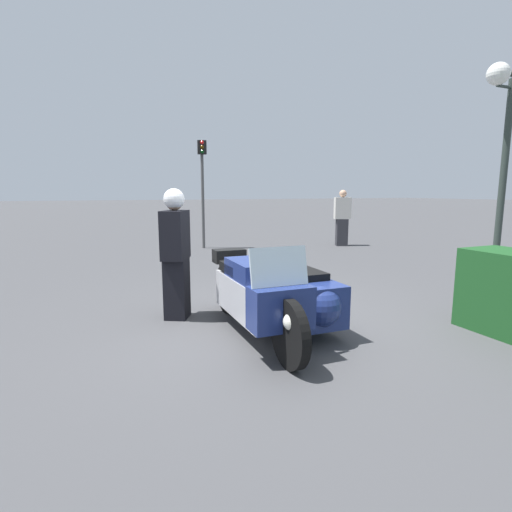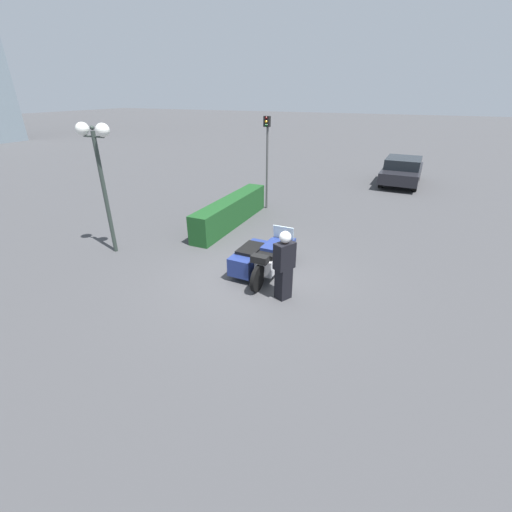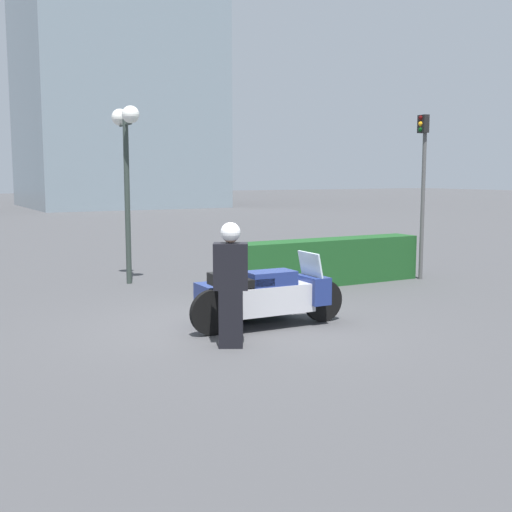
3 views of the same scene
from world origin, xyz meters
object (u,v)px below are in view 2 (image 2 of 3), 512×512
at_px(parked_car_background, 402,170).
at_px(officer_rider, 284,264).
at_px(twin_lamp_post, 97,153).
at_px(hedge_bush_curbside, 231,212).
at_px(traffic_light_near, 267,151).
at_px(police_motorcycle, 263,256).

bearing_deg(parked_car_background, officer_rider, 174.11).
bearing_deg(twin_lamp_post, parked_car_background, -30.60).
distance_m(hedge_bush_curbside, twin_lamp_post, 5.02).
bearing_deg(traffic_light_near, hedge_bush_curbside, -4.40).
xyz_separation_m(police_motorcycle, parked_car_background, (12.48, -2.94, 0.27)).
height_order(hedge_bush_curbside, twin_lamp_post, twin_lamp_post).
xyz_separation_m(police_motorcycle, traffic_light_near, (5.42, 2.14, 1.96)).
relative_size(twin_lamp_post, parked_car_background, 0.87).
bearing_deg(parked_car_background, hedge_bush_curbside, 151.95).
relative_size(hedge_bush_curbside, twin_lamp_post, 1.23).
height_order(police_motorcycle, parked_car_background, parked_car_background).
distance_m(hedge_bush_curbside, parked_car_background, 10.96).
bearing_deg(officer_rider, parked_car_background, 110.31).
bearing_deg(twin_lamp_post, hedge_bush_curbside, -31.32).
bearing_deg(officer_rider, hedge_bush_curbside, 159.76).
xyz_separation_m(twin_lamp_post, traffic_light_near, (6.10, -2.70, -0.63)).
height_order(traffic_light_near, parked_car_background, traffic_light_near).
relative_size(officer_rider, twin_lamp_post, 0.46).
bearing_deg(police_motorcycle, parked_car_background, -11.70).
height_order(twin_lamp_post, traffic_light_near, twin_lamp_post).
bearing_deg(hedge_bush_curbside, police_motorcycle, -139.31).
distance_m(traffic_light_near, parked_car_background, 8.86).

